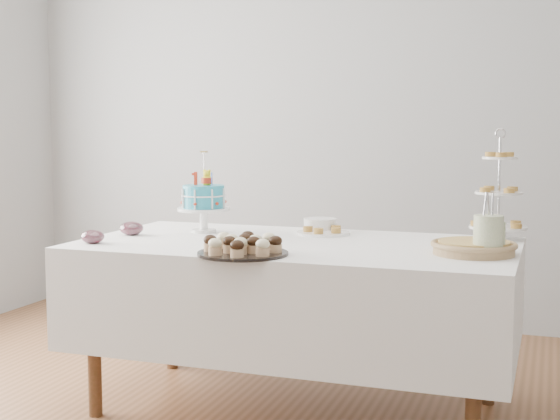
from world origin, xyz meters
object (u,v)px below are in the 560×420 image
(cupcake_tray, at_px, (243,245))
(jam_bowl_a, at_px, (93,237))
(birthday_cake, at_px, (204,211))
(jam_bowl_b, at_px, (132,229))
(tiered_stand, at_px, (499,193))
(pie, at_px, (474,247))
(utensil_pitcher, at_px, (488,235))
(plate_stack, at_px, (320,225))
(table, at_px, (296,292))
(pastry_plate, at_px, (323,231))

(cupcake_tray, relative_size, jam_bowl_a, 3.60)
(birthday_cake, bearing_deg, jam_bowl_b, -146.88)
(cupcake_tray, bearing_deg, birthday_cake, 127.55)
(birthday_cake, height_order, tiered_stand, tiered_stand)
(pie, height_order, utensil_pitcher, utensil_pitcher)
(birthday_cake, distance_m, tiered_stand, 1.39)
(plate_stack, bearing_deg, cupcake_tray, -96.15)
(birthday_cake, relative_size, tiered_stand, 0.78)
(tiered_stand, height_order, utensil_pitcher, tiered_stand)
(jam_bowl_a, bearing_deg, jam_bowl_b, 85.09)
(tiered_stand, xyz_separation_m, jam_bowl_a, (-1.68, -0.72, -0.18))
(table, distance_m, tiered_stand, 1.03)
(plate_stack, bearing_deg, pastry_plate, -65.57)
(plate_stack, height_order, utensil_pitcher, utensil_pitcher)
(table, height_order, birthday_cake, birthday_cake)
(birthday_cake, height_order, jam_bowl_b, birthday_cake)
(birthday_cake, relative_size, pie, 1.14)
(plate_stack, xyz_separation_m, jam_bowl_b, (-0.81, -0.44, -0.00))
(birthday_cake, xyz_separation_m, pie, (1.31, -0.24, -0.08))
(table, relative_size, plate_stack, 11.83)
(pastry_plate, relative_size, utensil_pitcher, 0.99)
(pie, xyz_separation_m, tiered_stand, (0.06, 0.47, 0.18))
(birthday_cake, distance_m, cupcake_tray, 0.72)
(tiered_stand, bearing_deg, cupcake_tray, -139.64)
(pastry_plate, xyz_separation_m, utensil_pitcher, (0.80, -0.45, 0.08))
(jam_bowl_a, height_order, jam_bowl_b, jam_bowl_b)
(jam_bowl_b, bearing_deg, birthday_cake, 35.33)
(pastry_plate, height_order, utensil_pitcher, utensil_pitcher)
(utensil_pitcher, bearing_deg, pie, 117.53)
(plate_stack, distance_m, utensil_pitcher, 1.02)
(pie, bearing_deg, cupcake_tray, -159.74)
(pastry_plate, distance_m, utensil_pitcher, 0.92)
(pastry_plate, relative_size, jam_bowl_b, 2.29)
(plate_stack, bearing_deg, utensil_pitcher, -33.10)
(table, xyz_separation_m, plate_stack, (-0.01, 0.40, 0.26))
(cupcake_tray, relative_size, plate_stack, 2.26)
(jam_bowl_a, relative_size, jam_bowl_b, 0.92)
(tiered_stand, relative_size, pastry_plate, 1.99)
(birthday_cake, height_order, jam_bowl_a, birthday_cake)
(utensil_pitcher, bearing_deg, table, 158.27)
(cupcake_tray, height_order, jam_bowl_a, cupcake_tray)
(tiered_stand, xyz_separation_m, plate_stack, (-0.85, 0.01, -0.18))
(tiered_stand, bearing_deg, table, -154.83)
(cupcake_tray, height_order, jam_bowl_b, cupcake_tray)
(tiered_stand, relative_size, utensil_pitcher, 1.96)
(table, bearing_deg, cupcake_tray, -103.37)
(pie, xyz_separation_m, utensil_pitcher, (0.06, -0.08, 0.06))
(jam_bowl_a, bearing_deg, table, 21.32)
(table, height_order, cupcake_tray, cupcake_tray)
(cupcake_tray, xyz_separation_m, utensil_pitcher, (0.94, 0.25, 0.05))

